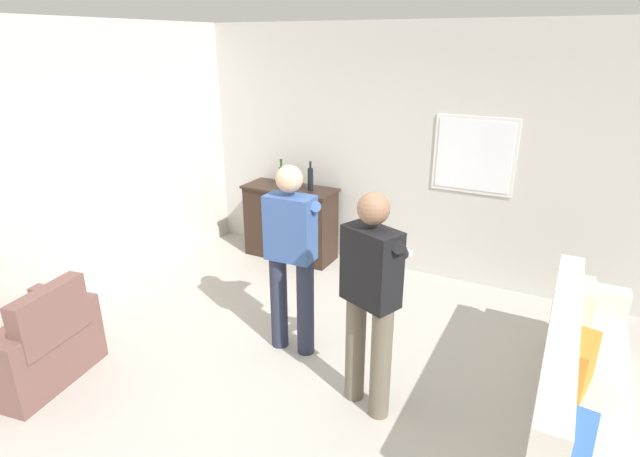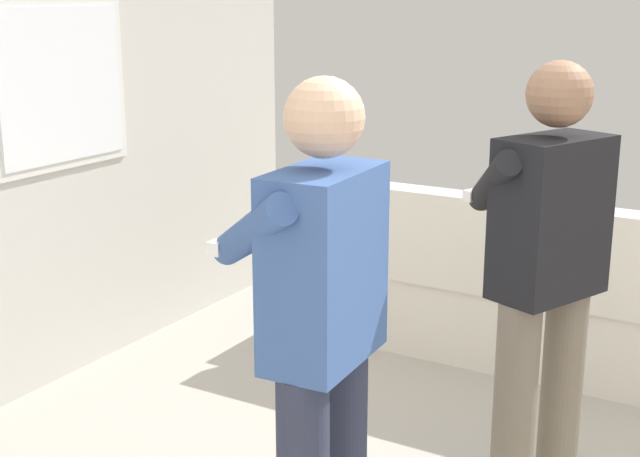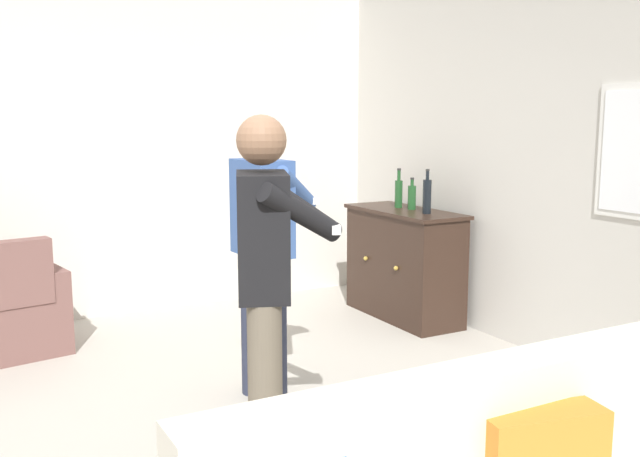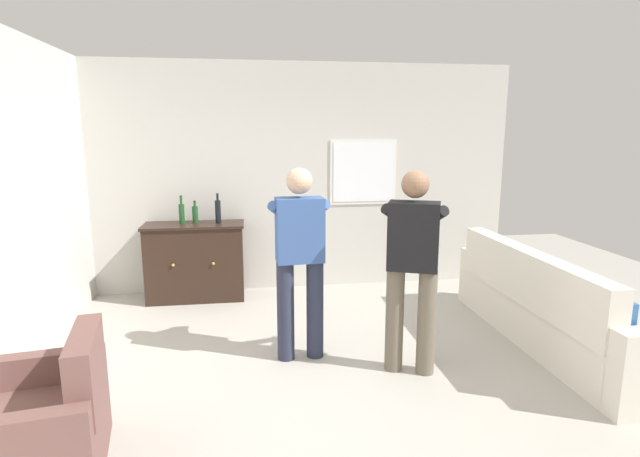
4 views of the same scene
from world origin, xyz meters
name	(u,v)px [view 2 (image 2 of 4)]	position (x,y,z in m)	size (l,w,h in m)	color
couch	(554,305)	(1.95, 0.49, 0.35)	(0.57, 2.62, 0.91)	silver
person_standing_left	(320,339)	(-0.31, 0.56, 0.94)	(0.56, 0.49, 1.68)	#282D42
person_standing_right	(544,278)	(0.57, 0.17, 0.94)	(0.52, 0.52, 1.68)	#6B6051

